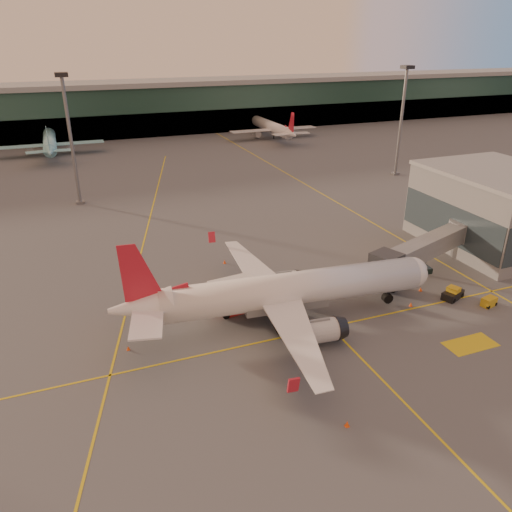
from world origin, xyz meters
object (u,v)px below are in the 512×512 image
object	(u,v)px
main_airplane	(283,292)
pushback_tug	(453,294)
catering_truck	(233,294)
gpu_cart	(489,302)

from	to	relation	value
main_airplane	pushback_tug	xyz separation A→B (m)	(23.34, -3.14, -3.25)
catering_truck	pushback_tug	xyz separation A→B (m)	(28.27, -7.24, -1.86)
main_airplane	gpu_cart	bearing A→B (deg)	-8.57
main_airplane	gpu_cart	world-z (taller)	main_airplane
gpu_cart	pushback_tug	size ratio (longest dim) A/B	0.63
main_airplane	catering_truck	bearing A→B (deg)	145.46
catering_truck	pushback_tug	size ratio (longest dim) A/B	1.68
catering_truck	main_airplane	bearing A→B (deg)	-46.23
catering_truck	pushback_tug	bearing A→B (deg)	-20.84
gpu_cart	pushback_tug	distance (m)	4.43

